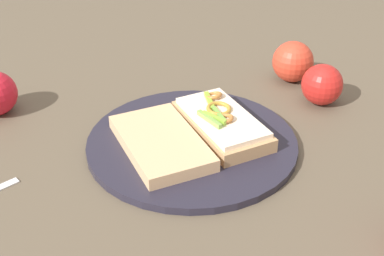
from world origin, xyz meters
The scene contains 6 objects.
ground_plane centered at (0.00, 0.00, 0.00)m, with size 2.00×2.00×0.00m, color brown.
plate centered at (0.00, 0.00, 0.01)m, with size 0.31×0.31×0.01m, color #22202D.
sandwich centered at (0.03, 0.04, 0.03)m, with size 0.19×0.18×0.04m.
bread_slice_side centered at (-0.03, -0.04, 0.02)m, with size 0.17×0.10×0.02m, color tan.
apple_0 centered at (0.15, 0.21, 0.03)m, with size 0.07×0.07×0.07m, color red.
apple_4 centered at (0.08, 0.27, 0.04)m, with size 0.07×0.07×0.07m, color red.
Camera 1 is at (0.26, -0.58, 0.43)m, focal length 48.25 mm.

